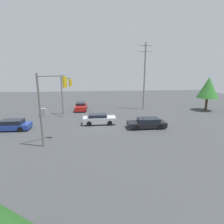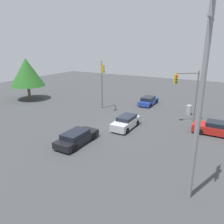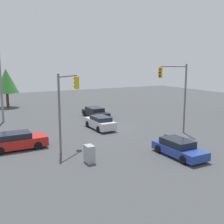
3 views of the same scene
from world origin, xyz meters
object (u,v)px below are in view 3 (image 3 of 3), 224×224
sedan_red (16,141)px  sedan_silver (100,123)px  sedan_blue (179,148)px  sedan_dark (95,112)px  traffic_signal_main (67,99)px  traffic_signal_cross (175,87)px  electrical_cabinet (89,154)px

sedan_red → sedan_silver: (-3.00, 9.13, 0.00)m
sedan_blue → sedan_silver: bearing=-82.8°
sedan_red → sedan_blue: size_ratio=1.04×
sedan_dark → traffic_signal_main: 13.95m
traffic_signal_main → traffic_signal_cross: 11.53m
traffic_signal_cross → traffic_signal_main: bearing=56.9°
sedan_dark → sedan_blue: bearing=86.9°
sedan_blue → traffic_signal_main: size_ratio=0.73×
sedan_dark → traffic_signal_main: size_ratio=0.77×
sedan_red → traffic_signal_main: bearing=60.6°
sedan_silver → traffic_signal_cross: 8.64m
sedan_silver → traffic_signal_cross: traffic_signal_cross is taller
traffic_signal_cross → electrical_cabinet: traffic_signal_cross is taller
sedan_red → traffic_signal_main: (2.08, 3.69, 3.51)m
sedan_red → traffic_signal_cross: 15.80m
sedan_blue → traffic_signal_cross: 8.59m
sedan_silver → traffic_signal_main: traffic_signal_main is taller
sedan_red → sedan_silver: bearing=108.2°
sedan_dark → electrical_cabinet: 16.45m
sedan_dark → electrical_cabinet: bearing=63.2°
sedan_dark → traffic_signal_cross: size_ratio=0.69×
sedan_red → sedan_dark: size_ratio=0.99×
sedan_dark → electrical_cabinet: (14.68, -7.42, 0.00)m
sedan_silver → sedan_red: bearing=-161.8°
sedan_dark → traffic_signal_cross: 12.04m
sedan_silver → traffic_signal_cross: size_ratio=0.64×
sedan_red → sedan_blue: 13.02m
sedan_blue → sedan_silver: size_ratio=1.03×
traffic_signal_main → sedan_blue: bearing=-78.2°
sedan_dark → traffic_signal_cross: bearing=109.6°
traffic_signal_main → electrical_cabinet: 5.09m
sedan_dark → traffic_signal_main: (11.06, -7.71, 3.57)m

